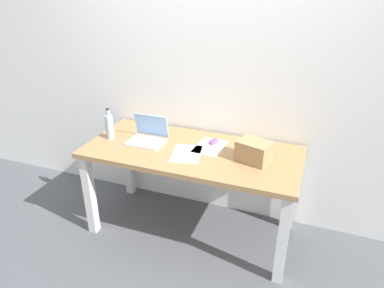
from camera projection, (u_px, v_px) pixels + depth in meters
name	position (u px, v px, depth m)	size (l,w,h in m)	color
ground_plane	(192.00, 228.00, 3.04)	(8.00, 8.00, 0.00)	#515459
back_wall	(211.00, 68.00, 2.84)	(5.20, 0.08, 2.60)	white
desk	(192.00, 162.00, 2.76)	(1.67, 0.75, 0.76)	#A37A4C
laptop_left	(148.00, 136.00, 2.83)	(0.29, 0.24, 0.21)	silver
beer_bottle	(109.00, 126.00, 2.86)	(0.06, 0.06, 0.26)	#99B7C1
computer_mouse	(214.00, 141.00, 2.81)	(0.06, 0.10, 0.03)	#724799
cardboard_box	(254.00, 151.00, 2.52)	(0.23, 0.17, 0.15)	tan
paper_sheet_center	(186.00, 154.00, 2.65)	(0.21, 0.30, 0.00)	white
paper_sheet_near_back	(210.00, 147.00, 2.76)	(0.21, 0.30, 0.00)	white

